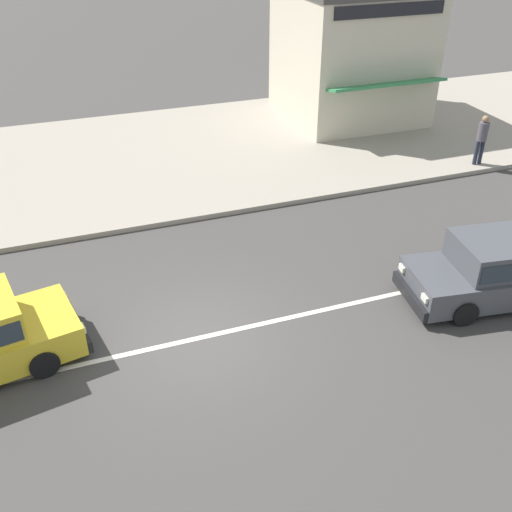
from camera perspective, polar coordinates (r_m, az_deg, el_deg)
ground_plane at (r=13.23m, az=-5.25°, el=-7.74°), size 160.00×160.00×0.00m
lane_centre_stripe at (r=13.23m, az=-5.25°, el=-7.73°), size 50.40×0.14×0.01m
kerb_strip at (r=21.93m, az=-12.40°, el=8.78°), size 68.00×10.00×0.15m
pedestrian_near_clock at (r=22.06m, az=20.73°, el=10.63°), size 0.34×0.34×1.72m
shopfront_far_kios at (r=25.50m, az=9.09°, el=18.56°), size 5.19×5.89×5.09m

